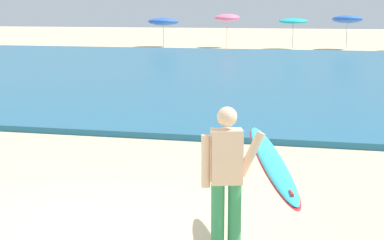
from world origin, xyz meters
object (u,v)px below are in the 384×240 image
surfer_with_board (247,170)px  beach_umbrella_1 (227,18)px  beach_umbrella_2 (293,21)px  beach_umbrella_0 (163,22)px  beach_umbrella_3 (347,19)px

surfer_with_board → beach_umbrella_1: size_ratio=1.08×
beach_umbrella_2 → beach_umbrella_0: bearing=178.1°
beach_umbrella_1 → beach_umbrella_3: 8.32m
surfer_with_board → beach_umbrella_2: size_ratio=1.22×
beach_umbrella_2 → surfer_with_board: bearing=-86.2°
beach_umbrella_1 → beach_umbrella_2: beach_umbrella_1 is taller
beach_umbrella_0 → beach_umbrella_1: size_ratio=0.92×
surfer_with_board → beach_umbrella_3: bearing=88.2°
beach_umbrella_1 → beach_umbrella_3: bearing=-1.6°
beach_umbrella_3 → beach_umbrella_2: bearing=-171.7°
surfer_with_board → beach_umbrella_2: beach_umbrella_2 is taller
surfer_with_board → beach_umbrella_3: 37.01m
beach_umbrella_2 → beach_umbrella_3: (3.58, 0.52, 0.13)m
surfer_with_board → beach_umbrella_2: (-2.40, 36.45, 0.89)m
surfer_with_board → beach_umbrella_0: bearing=107.7°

